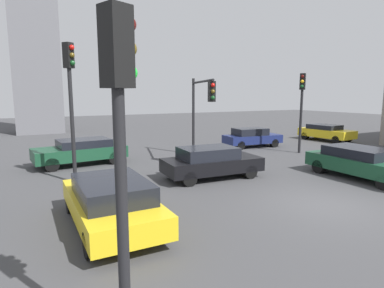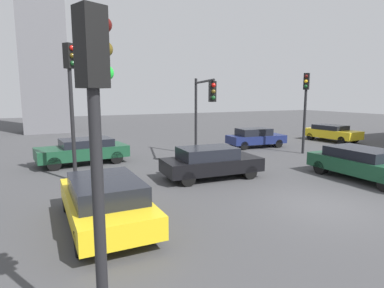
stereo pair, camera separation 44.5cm
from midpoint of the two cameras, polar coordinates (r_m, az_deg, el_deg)
ground_plane at (r=11.79m, az=21.63°, el=-10.08°), size 103.11×103.11×0.00m
traffic_light_1 at (r=14.16m, az=-21.64°, el=9.28°), size 0.45×0.48×5.74m
traffic_light_2 at (r=4.27m, az=-15.57°, el=3.84°), size 0.49×0.41×4.76m
traffic_light_3 at (r=21.29m, az=18.36°, el=7.79°), size 0.49×0.45×4.99m
traffic_light_4 at (r=17.72m, az=1.04°, el=7.72°), size 1.37×4.28×4.66m
car_0 at (r=18.10m, az=-19.79°, el=-1.15°), size 4.78×2.44×1.35m
car_2 at (r=14.28m, az=2.48°, el=-3.18°), size 4.46×2.15×1.40m
car_4 at (r=28.07m, az=22.27°, el=1.99°), size 2.19×4.34×1.29m
car_5 at (r=23.12m, az=10.02°, el=1.21°), size 4.19×2.07×1.35m
car_7 at (r=16.01m, az=27.20°, el=-2.85°), size 2.09×4.67×1.36m
car_8 at (r=9.44m, az=-15.52°, el=-9.78°), size 2.02×4.71×1.39m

